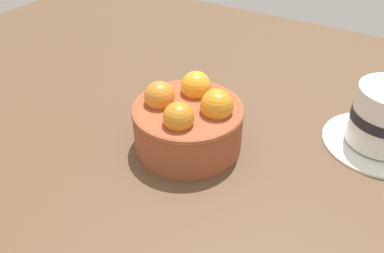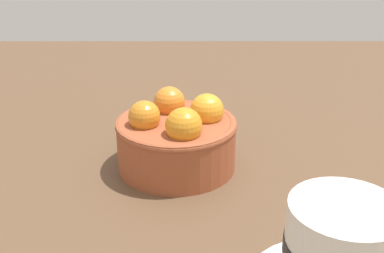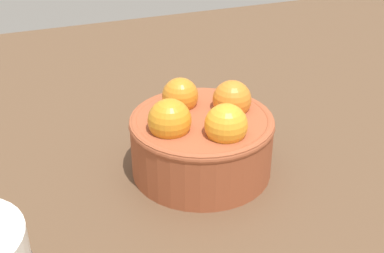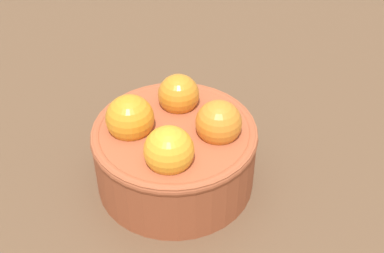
# 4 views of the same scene
# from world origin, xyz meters

# --- Properties ---
(ground_plane) EXTENTS (1.22, 0.98, 0.05)m
(ground_plane) POSITION_xyz_m (0.00, 0.00, -0.02)
(ground_plane) COLOR brown
(terracotta_bowl) EXTENTS (0.14, 0.14, 0.09)m
(terracotta_bowl) POSITION_xyz_m (0.00, 0.00, 0.04)
(terracotta_bowl) COLOR #9E4C2D
(terracotta_bowl) RESTS_ON ground_plane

